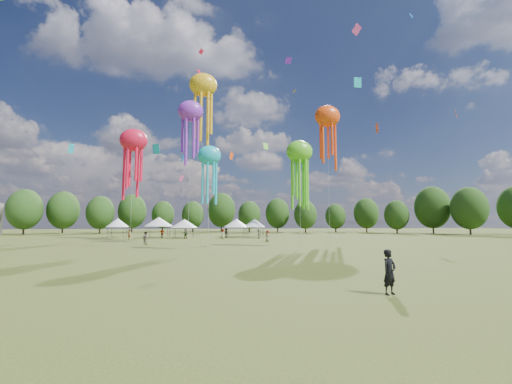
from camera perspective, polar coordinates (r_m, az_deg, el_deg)
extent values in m
plane|color=#384416|center=(16.32, -5.29, -16.23)|extent=(300.00, 300.00, 0.00)
imported|color=black|center=(15.89, 22.01, -12.65)|extent=(0.83, 0.69, 1.93)
imported|color=gray|center=(49.17, -18.51, -7.58)|extent=(1.10, 1.07, 1.79)
imported|color=gray|center=(64.22, -5.72, -7.20)|extent=(0.85, 1.03, 1.82)
imported|color=gray|center=(65.03, 0.38, -7.22)|extent=(0.93, 1.04, 1.77)
imported|color=gray|center=(71.02, -5.18, -7.02)|extent=(1.30, 0.95, 1.81)
imported|color=gray|center=(69.24, -15.89, -6.84)|extent=(1.22, 0.97, 1.93)
imported|color=gray|center=(65.27, -12.07, -7.06)|extent=(1.74, 1.43, 1.87)
imported|color=gray|center=(65.35, -21.05, -6.84)|extent=(0.45, 0.67, 1.83)
imported|color=gray|center=(54.40, 1.97, -7.60)|extent=(1.02, 1.00, 1.78)
cylinder|color=#47474C|center=(74.52, -24.26, -6.39)|extent=(0.08, 0.08, 2.09)
cylinder|color=#47474C|center=(77.55, -23.65, -6.35)|extent=(0.08, 0.08, 2.09)
cylinder|color=#47474C|center=(73.76, -21.89, -6.49)|extent=(0.08, 0.08, 2.09)
cylinder|color=#47474C|center=(76.82, -21.36, -6.44)|extent=(0.08, 0.08, 2.09)
cube|color=white|center=(75.62, -22.76, -5.59)|extent=(3.54, 3.54, 0.10)
cone|color=white|center=(75.62, -22.74, -4.88)|extent=(4.61, 4.61, 1.79)
cylinder|color=#47474C|center=(70.03, -18.32, -6.63)|extent=(0.08, 0.08, 2.23)
cylinder|color=#47474C|center=(74.02, -17.81, -6.56)|extent=(0.08, 0.08, 2.23)
cylinder|color=#47474C|center=(69.50, -15.01, -6.73)|extent=(0.08, 0.08, 2.23)
cylinder|color=#47474C|center=(73.51, -14.68, -6.65)|extent=(0.08, 0.08, 2.23)
cube|color=white|center=(71.71, -16.43, -5.71)|extent=(4.44, 4.44, 0.10)
cone|color=white|center=(71.71, -16.41, -4.91)|extent=(5.77, 5.77, 1.91)
cylinder|color=#47474C|center=(67.74, -13.94, -6.90)|extent=(0.08, 0.08, 1.98)
cylinder|color=#47474C|center=(71.40, -13.68, -6.82)|extent=(0.08, 0.08, 1.98)
cylinder|color=#47474C|center=(67.52, -10.81, -6.97)|extent=(0.08, 0.08, 1.98)
cylinder|color=#47474C|center=(71.20, -10.71, -6.88)|extent=(0.08, 0.08, 1.98)
cube|color=white|center=(69.42, -12.27, -6.04)|extent=(4.08, 4.08, 0.10)
cone|color=white|center=(69.41, -12.25, -5.29)|extent=(5.30, 5.30, 1.70)
cylinder|color=#47474C|center=(69.19, -4.85, -6.98)|extent=(0.08, 0.08, 2.02)
cylinder|color=#47474C|center=(72.91, -5.06, -6.89)|extent=(0.08, 0.08, 2.02)
cylinder|color=#47474C|center=(69.56, -1.76, -6.99)|extent=(0.08, 0.08, 2.02)
cylinder|color=#47474C|center=(73.26, -2.12, -6.90)|extent=(0.08, 0.08, 2.02)
cube|color=white|center=(71.18, -3.44, -6.09)|extent=(4.13, 4.13, 0.10)
cone|color=white|center=(71.18, -3.44, -5.35)|extent=(5.37, 5.37, 1.73)
cylinder|color=#47474C|center=(69.48, -1.39, -6.99)|extent=(0.08, 0.08, 2.04)
cylinder|color=#47474C|center=(72.66, -1.73, -6.91)|extent=(0.08, 0.08, 2.04)
cylinder|color=#47474C|center=(69.97, 1.24, -6.97)|extent=(0.08, 0.08, 2.04)
cylinder|color=#47474C|center=(73.14, 0.79, -6.90)|extent=(0.08, 0.08, 2.04)
cube|color=white|center=(71.27, -0.27, -6.08)|extent=(3.62, 3.62, 0.10)
cone|color=white|center=(71.26, -0.27, -5.34)|extent=(4.70, 4.70, 1.75)
ellipsoid|color=purple|center=(51.78, -11.21, 13.51)|extent=(3.75, 2.63, 3.19)
cylinder|color=beige|center=(49.52, -11.41, 2.65)|extent=(0.03, 0.03, 19.68)
ellipsoid|color=yellow|center=(56.65, -9.09, 17.76)|extent=(4.46, 3.12, 3.79)
cylinder|color=beige|center=(53.02, -9.29, 5.12)|extent=(0.03, 0.03, 25.20)
ellipsoid|color=#58CA21|center=(43.29, 7.49, 6.91)|extent=(3.43, 2.40, 2.91)
cylinder|color=beige|center=(42.43, 7.59, -1.17)|extent=(0.03, 0.03, 12.21)
ellipsoid|color=#F01538|center=(67.81, -20.34, 8.39)|extent=(5.13, 3.59, 4.36)
cylinder|color=beige|center=(66.29, -20.60, 0.49)|extent=(0.03, 0.03, 18.73)
ellipsoid|color=#19BBD6|center=(38.45, -8.05, 6.27)|extent=(2.66, 1.86, 2.26)
cylinder|color=beige|center=(37.75, -8.15, -1.76)|extent=(0.03, 0.03, 10.76)
ellipsoid|color=#FF4A0F|center=(69.52, 12.19, 12.64)|extent=(5.17, 3.62, 4.40)
cylinder|color=beige|center=(66.81, 12.39, 2.65)|extent=(0.03, 0.03, 24.33)
cube|color=#F01538|center=(62.51, -9.79, 19.75)|extent=(0.81, 0.90, 0.93)
cube|color=#FF4A0F|center=(84.07, -4.25, 6.23)|extent=(1.26, 1.56, 2.23)
cube|color=yellow|center=(84.22, 6.59, 16.88)|extent=(0.61, 0.65, 0.87)
cube|color=blue|center=(61.72, -12.54, 5.65)|extent=(0.80, 1.22, 1.23)
cube|color=#19BBD6|center=(50.39, 17.12, 17.61)|extent=(1.11, 0.20, 1.45)
cube|color=#FF4BA0|center=(72.50, 16.96, 25.21)|extent=(2.09, 1.05, 2.06)
cube|color=#F01538|center=(80.71, -9.43, 22.75)|extent=(1.23, 0.63, 1.21)
cube|color=#FF4A0F|center=(63.58, 31.20, 11.46)|extent=(1.25, 0.94, 1.69)
cube|color=#19BBD6|center=(87.52, -16.84, 7.11)|extent=(2.08, 1.18, 2.58)
cube|color=purple|center=(79.44, 5.60, 21.62)|extent=(1.47, 0.77, 1.91)
cube|color=#FF4A0F|center=(74.11, 20.12, 10.32)|extent=(0.54, 1.57, 2.05)
cube|color=#58CA21|center=(83.15, 1.68, 7.89)|extent=(1.41, 1.06, 1.77)
cube|color=blue|center=(57.03, 25.18, 25.78)|extent=(0.74, 0.58, 0.79)
cube|color=#19BBD6|center=(83.42, -29.24, 6.54)|extent=(0.86, 1.62, 2.06)
cube|color=#FF4BA0|center=(73.19, -12.73, 2.32)|extent=(1.01, 1.14, 1.51)
cylinder|color=#38281C|center=(104.88, -35.16, -5.09)|extent=(0.44, 0.44, 3.36)
ellipsoid|color=#244316|center=(104.92, -35.02, -2.45)|extent=(8.40, 8.40, 10.51)
cylinder|color=#38281C|center=(108.96, -30.38, -5.28)|extent=(0.44, 0.44, 3.41)
ellipsoid|color=#244316|center=(109.00, -30.26, -2.71)|extent=(8.53, 8.53, 10.66)
cylinder|color=#38281C|center=(105.26, -25.34, -5.62)|extent=(0.44, 0.44, 3.07)
ellipsoid|color=#244316|center=(105.28, -25.25, -3.22)|extent=(7.66, 7.66, 9.58)
cylinder|color=#38281C|center=(111.62, -20.62, -5.64)|extent=(0.44, 0.44, 3.43)
ellipsoid|color=#244316|center=(111.66, -20.54, -3.11)|extent=(8.58, 8.58, 10.73)
cylinder|color=#38281C|center=(115.77, -15.79, -5.87)|extent=(0.44, 0.44, 2.95)
ellipsoid|color=#244316|center=(115.79, -15.74, -3.78)|extent=(7.37, 7.37, 9.21)
cylinder|color=#38281C|center=(111.12, -10.85, -6.03)|extent=(0.44, 0.44, 2.89)
ellipsoid|color=#244316|center=(111.14, -10.81, -3.88)|extent=(7.23, 7.23, 9.04)
cylinder|color=#38281C|center=(115.64, -5.98, -5.82)|extent=(0.44, 0.44, 3.84)
ellipsoid|color=#244316|center=(115.71, -5.96, -3.09)|extent=(9.60, 9.60, 11.99)
cylinder|color=#38281C|center=(105.41, -1.15, -6.18)|extent=(0.44, 0.44, 2.84)
ellipsoid|color=#244316|center=(105.42, -1.15, -3.96)|extent=(7.11, 7.11, 8.89)
cylinder|color=#38281C|center=(109.69, 3.74, -6.05)|extent=(0.44, 0.44, 3.16)
ellipsoid|color=#244316|center=(109.72, 3.73, -3.67)|extent=(7.91, 7.91, 9.88)
cylinder|color=#38281C|center=(106.14, 8.54, -6.10)|extent=(0.44, 0.44, 2.88)
ellipsoid|color=#244316|center=(106.16, 8.51, -3.87)|extent=(7.21, 7.21, 9.01)
cylinder|color=#38281C|center=(111.67, 13.57, -6.04)|extent=(0.44, 0.44, 2.63)
ellipsoid|color=#244316|center=(111.68, 13.53, -4.10)|extent=(6.57, 6.57, 8.22)
cylinder|color=#38281C|center=(112.27, 18.53, -5.78)|extent=(0.44, 0.44, 3.13)
ellipsoid|color=#244316|center=(112.30, 18.46, -3.49)|extent=(7.81, 7.81, 9.77)
cylinder|color=#38281C|center=(103.45, 23.13, -5.81)|extent=(0.44, 0.44, 2.72)
ellipsoid|color=#244316|center=(103.46, 23.05, -3.65)|extent=(6.80, 6.80, 8.50)
cylinder|color=#38281C|center=(106.34, 28.23, -5.29)|extent=(0.44, 0.44, 3.81)
ellipsoid|color=#244316|center=(106.42, 28.10, -2.34)|extent=(9.52, 9.52, 11.90)
cylinder|color=#38281C|center=(101.57, 32.98, -5.18)|extent=(0.44, 0.44, 3.51)
ellipsoid|color=#244316|center=(101.63, 32.84, -2.34)|extent=(8.78, 8.78, 10.97)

